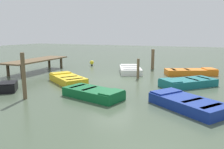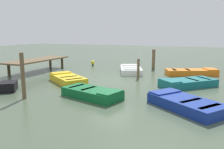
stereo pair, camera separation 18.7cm
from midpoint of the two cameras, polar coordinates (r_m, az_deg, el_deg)
The scene contains 12 objects.
ground_plane at distance 14.11m, azimuth -0.38°, elevation -1.40°, with size 80.00×80.00×0.00m, color #475642.
dock_segment at distance 17.98m, azimuth -18.74°, elevation 3.32°, with size 5.63×1.84×0.95m.
rowboat_white at distance 16.80m, azimuth 4.32°, elevation 1.22°, with size 3.23×2.48×0.46m.
rowboat_yellow at distance 13.59m, azimuth -11.57°, elevation -1.14°, with size 2.67×3.08×0.46m.
rowboat_green at distance 10.28m, azimuth -5.29°, elevation -4.68°, with size 1.90×3.01×0.46m.
rowboat_teal at distance 13.05m, azimuth 18.28°, elevation -1.93°, with size 3.10×3.11×0.46m.
rowboat_blue at distance 9.25m, azimuth 17.91°, elevation -6.88°, with size 2.87×3.22×0.46m.
rowboat_orange at distance 16.71m, azimuth 19.06°, elevation 0.63°, with size 2.47×3.62×0.46m.
mooring_piling_far_left at distance 10.63m, azimuth -21.95°, elevation -0.39°, with size 0.18×0.18×2.07m, color brown.
mooring_piling_mid_right at distance 14.59m, azimuth 6.27°, elevation 1.48°, with size 0.17×0.17×1.28m, color brown.
mooring_piling_far_right at distance 18.65m, azimuth 10.00°, elevation 3.84°, with size 0.25×0.25×1.62m, color brown.
marker_buoy at distance 20.38m, azimuth -5.41°, elevation 3.01°, with size 0.36×0.36×0.48m.
Camera 1 is at (-12.75, -5.32, 2.88)m, focal length 36.08 mm.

